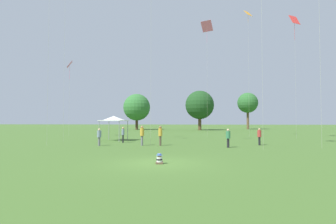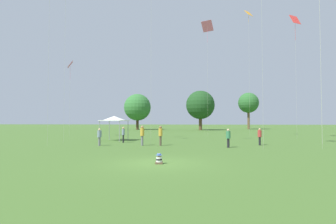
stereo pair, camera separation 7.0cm
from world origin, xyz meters
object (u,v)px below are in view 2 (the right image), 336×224
object	(u,v)px
person_standing_0	(123,133)
kite_0	(207,28)
person_standing_4	(260,135)
person_standing_5	(99,136)
distant_tree_1	(248,103)
person_standing_2	(161,134)
distant_tree_2	(137,107)
canopy_tent	(114,119)
kite_9	(70,66)
person_standing_1	(142,134)
person_standing_3	(228,137)
kite_2	(295,22)
kite_1	(249,18)
distant_tree_0	(200,105)
seated_toddler	(159,159)

from	to	relation	value
person_standing_0	kite_0	xyz separation A→B (m)	(8.99, 9.50, 13.80)
person_standing_4	person_standing_5	xyz separation A→B (m)	(-14.31, -1.87, -0.00)
kite_0	distant_tree_1	world-z (taller)	kite_0
person_standing_2	distant_tree_2	xyz separation A→B (m)	(-11.22, 42.02, 4.62)
person_standing_2	person_standing_0	bearing A→B (deg)	-106.83
person_standing_2	canopy_tent	bearing A→B (deg)	-116.29
kite_9	distant_tree_2	world-z (taller)	kite_9
person_standing_1	kite_0	world-z (taller)	kite_0
person_standing_1	person_standing_5	distance (m)	3.80
person_standing_2	person_standing_4	distance (m)	9.00
person_standing_3	distant_tree_1	world-z (taller)	distant_tree_1
kite_2	kite_9	xyz separation A→B (m)	(-29.86, 1.25, -4.64)
kite_2	distant_tree_2	xyz separation A→B (m)	(-26.84, 31.63, -8.84)
person_standing_2	canopy_tent	xyz separation A→B (m)	(-5.93, 5.42, 1.41)
kite_0	kite_9	bearing A→B (deg)	72.08
kite_1	person_standing_5	bearing A→B (deg)	-136.74
kite_2	distant_tree_1	distance (m)	38.47
person_standing_1	person_standing_3	bearing A→B (deg)	-155.00
person_standing_3	person_standing_4	size ratio (longest dim) A/B	1.01
person_standing_3	kite_1	bearing A→B (deg)	-96.70
kite_1	distant_tree_1	size ratio (longest dim) A/B	1.80
person_standing_2	person_standing_4	size ratio (longest dim) A/B	1.14
person_standing_0	person_standing_3	bearing A→B (deg)	3.83
kite_0	kite_1	size ratio (longest dim) A/B	0.89
person_standing_0	kite_2	size ratio (longest dim) A/B	0.10
person_standing_3	kite_9	xyz separation A→B (m)	(-20.04, 12.84, 8.96)
person_standing_0	kite_1	distance (m)	23.99
kite_2	distant_tree_0	bearing A→B (deg)	124.38
person_standing_3	person_standing_5	distance (m)	11.21
person_standing_3	distant_tree_1	xyz separation A→B (m)	(11.74, 49.27, 6.09)
seated_toddler	kite_2	distance (m)	28.69
person_standing_5	distant_tree_0	xyz separation A→B (m)	(9.99, 40.56, 5.13)
seated_toddler	person_standing_4	world-z (taller)	person_standing_4
canopy_tent	distant_tree_1	xyz separation A→B (m)	(23.47, 42.65, 4.54)
person_standing_0	distant_tree_0	size ratio (longest dim) A/B	0.17
person_standing_1	kite_0	size ratio (longest dim) A/B	0.11
person_standing_1	kite_2	size ratio (longest dim) A/B	0.12
person_standing_2	kite_0	bearing A→B (deg)	174.39
person_standing_5	person_standing_2	bearing A→B (deg)	52.96
person_standing_2	distant_tree_2	distance (m)	43.74
distant_tree_0	kite_0	bearing A→B (deg)	-89.47
person_standing_5	kite_9	xyz separation A→B (m)	(-8.84, 12.29, 8.96)
person_standing_0	kite_1	world-z (taller)	kite_1
person_standing_4	distant_tree_1	xyz separation A→B (m)	(8.62, 46.85, 6.10)
seated_toddler	person_standing_4	size ratio (longest dim) A/B	0.35
person_standing_5	distant_tree_2	xyz separation A→B (m)	(-5.82, 42.67, 4.76)
person_standing_3	seated_toddler	bearing A→B (deg)	73.31
person_standing_1	person_standing_2	size ratio (longest dim) A/B	1.02
person_standing_1	kite_2	distance (m)	24.27
person_standing_0	seated_toddler	bearing A→B (deg)	-41.93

